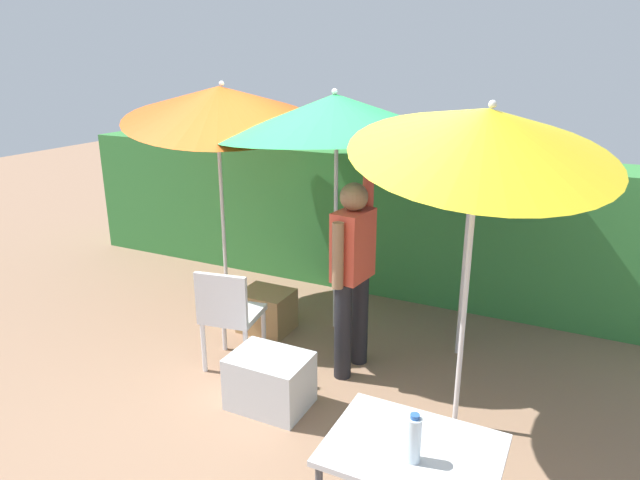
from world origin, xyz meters
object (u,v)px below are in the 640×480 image
umbrella_rainbow (475,138)px  cooler_box (270,381)px  umbrella_orange (335,116)px  crate_cardboard (267,311)px  chair_plastic (229,312)px  umbrella_navy (220,103)px  umbrella_yellow (485,132)px  person_vendor (353,265)px  bottle_water (414,439)px  folding_table (412,465)px

umbrella_rainbow → cooler_box: (-1.08, -1.41, -1.69)m
umbrella_orange → crate_cardboard: size_ratio=4.88×
umbrella_rainbow → chair_plastic: 2.42m
umbrella_orange → umbrella_navy: 1.13m
chair_plastic → crate_cardboard: bearing=97.4°
umbrella_rainbow → umbrella_yellow: umbrella_yellow is taller
umbrella_navy → umbrella_rainbow: bearing=3.9°
person_vendor → bottle_water: bearing=-59.6°
crate_cardboard → folding_table: bearing=-44.7°
folding_table → bottle_water: 0.23m
umbrella_rainbow → bottle_water: size_ratio=8.78×
umbrella_orange → crate_cardboard: (-0.55, -0.34, -1.82)m
crate_cardboard → bottle_water: bearing=-45.6°
cooler_box → bottle_water: size_ratio=2.40×
bottle_water → person_vendor: bearing=120.4°
umbrella_navy → folding_table: size_ratio=3.10×
umbrella_rainbow → cooler_box: 2.45m
umbrella_navy → cooler_box: 2.58m
umbrella_navy → cooler_box: (1.23, -1.25, -1.89)m
cooler_box → folding_table: size_ratio=0.72×
umbrella_rainbow → umbrella_yellow: 1.07m
cooler_box → umbrella_navy: bearing=134.6°
umbrella_orange → crate_cardboard: umbrella_orange is taller
chair_plastic → bottle_water: bearing=-35.0°
folding_table → umbrella_rainbow: bearing=97.1°
umbrella_orange → cooler_box: (0.12, -1.39, -1.81)m
umbrella_orange → bottle_water: (1.52, -2.46, -1.12)m
umbrella_orange → umbrella_yellow: umbrella_yellow is taller
umbrella_navy → cooler_box: size_ratio=4.30×
umbrella_orange → umbrella_navy: bearing=-172.8°
umbrella_rainbow → folding_table: size_ratio=2.64×
umbrella_orange → umbrella_yellow: (1.45, -1.00, 0.06)m
chair_plastic → crate_cardboard: chair_plastic is taller
person_vendor → cooler_box: bearing=-114.4°
umbrella_orange → folding_table: bearing=-57.7°
umbrella_yellow → cooler_box: bearing=-163.8°
chair_plastic → cooler_box: bearing=-29.3°
cooler_box → umbrella_orange: bearing=94.9°
umbrella_yellow → bottle_water: size_ratio=10.30×
umbrella_rainbow → umbrella_orange: (-1.20, -0.02, 0.12)m
umbrella_yellow → umbrella_navy: 2.71m
crate_cardboard → umbrella_orange: bearing=31.7°
person_vendor → cooler_box: 1.10m
umbrella_rainbow → chair_plastic: umbrella_rainbow is taller
umbrella_rainbow → crate_cardboard: bearing=-168.5°
cooler_box → folding_table: bearing=-35.3°
umbrella_navy → person_vendor: size_ratio=1.32×
cooler_box → bottle_water: (1.40, -1.06, 0.69)m
person_vendor → cooler_box: person_vendor is taller
chair_plastic → bottle_water: 2.44m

